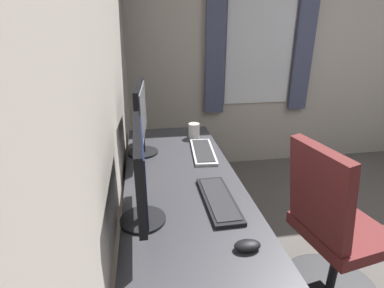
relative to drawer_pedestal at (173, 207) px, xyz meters
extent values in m
cube|color=beige|center=(-0.71, 0.36, 0.95)|extent=(4.72, 0.10, 2.60)
cube|color=beige|center=(1.40, -2.07, 0.95)|extent=(0.10, 5.35, 2.60)
cube|color=white|center=(1.34, -1.06, 0.95)|extent=(0.02, 0.72, 1.16)
cube|color=#4C5170|center=(1.31, -1.54, 0.95)|extent=(0.05, 0.20, 1.32)
cube|color=#4C5170|center=(1.31, -0.58, 0.95)|extent=(0.05, 0.20, 1.32)
cube|color=#38383D|center=(-0.35, -0.03, 0.37)|extent=(1.84, 0.63, 0.03)
cylinder|color=silver|center=(0.51, -0.28, 0.00)|extent=(0.05, 0.05, 0.70)
cylinder|color=silver|center=(0.51, 0.23, 0.00)|extent=(0.05, 0.05, 0.70)
cube|color=#38383D|center=(0.00, 0.00, 0.00)|extent=(0.40, 0.50, 0.69)
cube|color=silver|center=(0.00, -0.25, 0.00)|extent=(0.37, 0.01, 0.61)
cylinder|color=black|center=(0.09, 0.18, 0.39)|extent=(0.20, 0.20, 0.01)
cylinder|color=black|center=(0.09, 0.18, 0.44)|extent=(0.04, 0.04, 0.10)
cube|color=black|center=(0.09, 0.18, 0.67)|extent=(0.54, 0.06, 0.35)
cube|color=#B2BCCC|center=(0.09, 0.17, 0.67)|extent=(0.49, 0.04, 0.31)
cylinder|color=black|center=(-0.66, 0.19, 0.39)|extent=(0.20, 0.20, 0.01)
cylinder|color=black|center=(-0.66, 0.19, 0.44)|extent=(0.04, 0.04, 0.10)
cube|color=black|center=(-0.66, 0.19, 0.65)|extent=(0.54, 0.04, 0.31)
cube|color=#19234C|center=(-0.66, 0.17, 0.65)|extent=(0.50, 0.02, 0.27)
cube|color=black|center=(-0.57, -0.17, 0.39)|extent=(0.42, 0.14, 0.02)
cube|color=#2D2D30|center=(-0.57, -0.17, 0.40)|extent=(0.38, 0.12, 0.00)
cube|color=silver|center=(0.03, -0.21, 0.39)|extent=(0.43, 0.17, 0.02)
cube|color=#2D2D30|center=(0.03, -0.21, 0.40)|extent=(0.39, 0.14, 0.00)
ellipsoid|color=black|center=(-0.91, -0.20, 0.40)|extent=(0.06, 0.10, 0.03)
cylinder|color=silver|center=(0.33, -0.20, 0.44)|extent=(0.08, 0.08, 0.11)
torus|color=silver|center=(0.38, -0.20, 0.44)|extent=(0.06, 0.01, 0.06)
cube|color=maroon|center=(-0.56, -0.89, 0.11)|extent=(0.50, 0.49, 0.07)
cube|color=maroon|center=(-0.60, -0.68, 0.40)|extent=(0.41, 0.19, 0.50)
cylinder|color=black|center=(-0.56, -0.89, -0.10)|extent=(0.05, 0.05, 0.37)
cylinder|color=black|center=(-0.56, -0.89, -0.31)|extent=(0.56, 0.56, 0.03)
camera|label=1|loc=(-1.78, 0.16, 1.18)|focal=28.12mm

